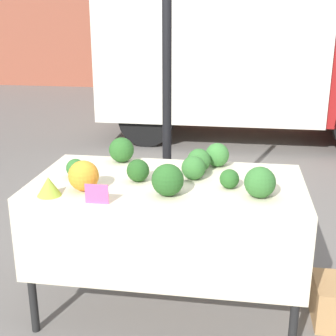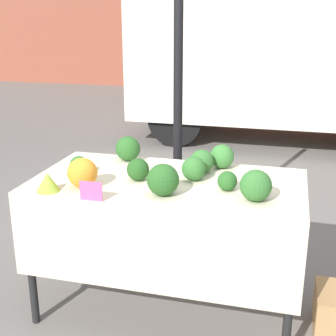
# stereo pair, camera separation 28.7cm
# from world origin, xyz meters

# --- Properties ---
(ground_plane) EXTENTS (40.00, 40.00, 0.00)m
(ground_plane) POSITION_xyz_m (0.00, 0.00, 0.00)
(ground_plane) COLOR slate
(tent_pole) EXTENTS (0.07, 0.07, 2.61)m
(tent_pole) POSITION_xyz_m (-0.13, 0.79, 1.31)
(tent_pole) COLOR black
(tent_pole) RESTS_ON ground_plane
(parked_truck) EXTENTS (4.64, 1.86, 2.34)m
(parked_truck) POSITION_xyz_m (0.45, 4.79, 1.27)
(parked_truck) COLOR silver
(parked_truck) RESTS_ON ground_plane
(market_table) EXTENTS (1.67, 0.89, 0.91)m
(market_table) POSITION_xyz_m (0.00, -0.07, 0.79)
(market_table) COLOR beige
(market_table) RESTS_ON ground_plane
(orange_cauliflower) EXTENTS (0.18, 0.18, 0.18)m
(orange_cauliflower) POSITION_xyz_m (-0.46, -0.25, 0.99)
(orange_cauliflower) COLOR orange
(orange_cauliflower) RESTS_ON market_table
(romanesco_head) EXTENTS (0.14, 0.14, 0.11)m
(romanesco_head) POSITION_xyz_m (-0.63, -0.36, 0.96)
(romanesco_head) COLOR #93B238
(romanesco_head) RESTS_ON market_table
(broccoli_head_0) EXTENTS (0.18, 0.18, 0.18)m
(broccoli_head_0) POSITION_xyz_m (0.04, -0.25, 1.00)
(broccoli_head_0) COLOR #285B23
(broccoli_head_0) RESTS_ON market_table
(broccoli_head_1) EXTENTS (0.18, 0.18, 0.18)m
(broccoli_head_1) POSITION_xyz_m (0.55, -0.20, 0.99)
(broccoli_head_1) COLOR #336B2D
(broccoli_head_1) RESTS_ON market_table
(broccoli_head_2) EXTENTS (0.17, 0.17, 0.17)m
(broccoli_head_2) POSITION_xyz_m (-0.38, 0.33, 0.99)
(broccoli_head_2) COLOR #285B23
(broccoli_head_2) RESTS_ON market_table
(broccoli_head_3) EXTENTS (0.14, 0.14, 0.14)m
(broccoli_head_3) POSITION_xyz_m (-0.18, -0.05, 0.97)
(broccoli_head_3) COLOR #23511E
(broccoli_head_3) RESTS_ON market_table
(broccoli_head_4) EXTENTS (0.15, 0.15, 0.15)m
(broccoli_head_4) POSITION_xyz_m (0.15, 0.04, 0.98)
(broccoli_head_4) COLOR #336B2D
(broccoli_head_4) RESTS_ON market_table
(broccoli_head_5) EXTENTS (0.12, 0.12, 0.12)m
(broccoli_head_5) POSITION_xyz_m (0.38, -0.08, 0.96)
(broccoli_head_5) COLOR #285B23
(broccoli_head_5) RESTS_ON market_table
(broccoli_head_6) EXTENTS (0.15, 0.15, 0.15)m
(broccoli_head_6) POSITION_xyz_m (0.17, 0.20, 0.98)
(broccoli_head_6) COLOR #336B2D
(broccoli_head_6) RESTS_ON market_table
(broccoli_head_7) EXTENTS (0.12, 0.12, 0.12)m
(broccoli_head_7) POSITION_xyz_m (-0.58, -0.03, 0.96)
(broccoli_head_7) COLOR #2D6628
(broccoli_head_7) RESTS_ON market_table
(broccoli_head_8) EXTENTS (0.16, 0.16, 0.16)m
(broccoli_head_8) POSITION_xyz_m (0.28, 0.33, 0.99)
(broccoli_head_8) COLOR #387533
(broccoli_head_8) RESTS_ON market_table
(price_sign) EXTENTS (0.13, 0.01, 0.11)m
(price_sign) POSITION_xyz_m (-0.32, -0.43, 0.96)
(price_sign) COLOR #F45B9E
(price_sign) RESTS_ON market_table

